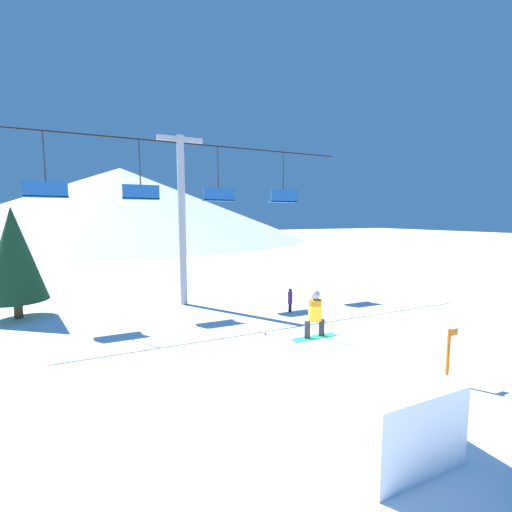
{
  "coord_description": "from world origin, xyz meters",
  "views": [
    {
      "loc": [
        -4.82,
        -6.55,
        4.82
      ],
      "look_at": [
        0.4,
        4.78,
        3.41
      ],
      "focal_mm": 24.0,
      "sensor_mm": 36.0,
      "label": 1
    }
  ],
  "objects_px": {
    "snowboarder": "(315,314)",
    "distant_skier": "(290,299)",
    "snow_ramp": "(347,387)",
    "trail_marker": "(448,354)",
    "pine_tree_near": "(14,254)"
  },
  "relations": [
    {
      "from": "snow_ramp",
      "to": "pine_tree_near",
      "type": "distance_m",
      "value": 16.06
    },
    {
      "from": "trail_marker",
      "to": "pine_tree_near",
      "type": "bearing_deg",
      "value": 134.39
    },
    {
      "from": "snow_ramp",
      "to": "snowboarder",
      "type": "distance_m",
      "value": 1.94
    },
    {
      "from": "trail_marker",
      "to": "distant_skier",
      "type": "distance_m",
      "value": 8.47
    },
    {
      "from": "distant_skier",
      "to": "trail_marker",
      "type": "bearing_deg",
      "value": -87.8
    },
    {
      "from": "snowboarder",
      "to": "pine_tree_near",
      "type": "relative_size",
      "value": 0.24
    },
    {
      "from": "snowboarder",
      "to": "trail_marker",
      "type": "bearing_deg",
      "value": -15.39
    },
    {
      "from": "snowboarder",
      "to": "distant_skier",
      "type": "relative_size",
      "value": 1.06
    },
    {
      "from": "pine_tree_near",
      "to": "distant_skier",
      "type": "height_order",
      "value": "pine_tree_near"
    },
    {
      "from": "pine_tree_near",
      "to": "trail_marker",
      "type": "height_order",
      "value": "pine_tree_near"
    },
    {
      "from": "distant_skier",
      "to": "snow_ramp",
      "type": "bearing_deg",
      "value": -112.05
    },
    {
      "from": "snowboarder",
      "to": "distant_skier",
      "type": "height_order",
      "value": "snowboarder"
    },
    {
      "from": "trail_marker",
      "to": "distant_skier",
      "type": "xyz_separation_m",
      "value": [
        -0.33,
        8.46,
        -0.21
      ]
    },
    {
      "from": "snow_ramp",
      "to": "trail_marker",
      "type": "relative_size",
      "value": 2.7
    },
    {
      "from": "snow_ramp",
      "to": "pine_tree_near",
      "type": "bearing_deg",
      "value": 124.02
    }
  ]
}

